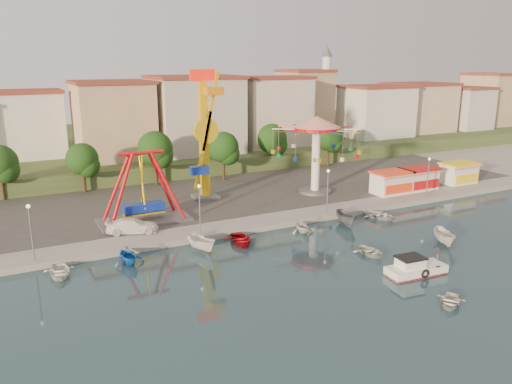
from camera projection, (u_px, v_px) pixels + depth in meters
ground at (337, 269)px, 44.66m from camera, size 200.00×200.00×0.00m
quay_deck at (149, 154)px, 97.92m from camera, size 200.00×100.00×0.60m
asphalt_pad at (210, 189)px, 70.32m from camera, size 90.00×28.00×0.01m
hill_terrace at (142, 145)px, 101.92m from camera, size 200.00×60.00×3.00m
pirate_ship_ride at (143, 189)px, 55.13m from camera, size 10.00×5.00×8.00m
kamikaze_tower at (206, 138)px, 63.13m from camera, size 3.82×3.10×16.50m
wave_swinger at (316, 137)px, 66.47m from camera, size 11.60×11.60×10.40m
booth_left at (391, 182)px, 67.55m from camera, size 5.40×3.78×3.08m
booth_mid at (419, 178)px, 69.75m from camera, size 5.40×3.78×3.08m
booth_right at (459, 173)px, 73.27m from camera, size 5.40×3.78×3.08m
lamp_post_0 at (32, 234)px, 44.45m from camera, size 0.14×0.14×5.00m
lamp_post_1 at (200, 211)px, 51.52m from camera, size 0.14×0.14×5.00m
lamp_post_2 at (328, 192)px, 58.59m from camera, size 0.14×0.14×5.00m
lamp_post_3 at (428, 178)px, 65.66m from camera, size 0.14×0.14×5.00m
tree_1 at (82, 159)px, 67.44m from camera, size 4.35×4.35×6.80m
tree_2 at (155, 149)px, 71.31m from camera, size 5.02×5.02×7.85m
tree_3 at (223, 147)px, 74.58m from camera, size 4.68×4.68×7.32m
tree_4 at (272, 139)px, 81.52m from camera, size 4.86×4.86×7.60m
tree_5 at (329, 136)px, 84.39m from camera, size 4.83×4.83×7.54m
building_1 at (30, 132)px, 77.58m from camera, size 12.33×9.01×8.63m
building_2 at (114, 119)px, 83.55m from camera, size 11.95×9.28×11.23m
building_3 at (199, 123)px, 87.19m from camera, size 12.59×10.50×9.20m
building_4 at (258, 117)px, 96.06m from camera, size 10.75×9.23×9.24m
building_5 at (321, 110)px, 100.08m from camera, size 12.77×10.96×11.21m
building_6 at (372, 105)px, 103.80m from camera, size 8.23×8.98×12.36m
building_7 at (398, 109)px, 113.75m from camera, size 11.59×10.93×8.76m
building_8 at (465, 101)px, 113.80m from camera, size 12.84×9.28×12.58m
building_9 at (494, 105)px, 122.58m from camera, size 12.95×9.17×9.21m
minaret at (326, 88)px, 103.83m from camera, size 2.80×2.80×18.00m
cabin_motorboat at (415, 269)px, 43.37m from camera, size 5.53×2.47×1.90m
rowboat_a at (371, 252)px, 47.86m from camera, size 2.51×3.43×0.69m
rowboat_b at (450, 301)px, 38.02m from camera, size 3.68×3.49×0.62m
skiff at (445, 237)px, 50.45m from camera, size 3.14×4.24×1.54m
van at (132, 226)px, 52.19m from camera, size 5.73×3.66×1.55m
moored_boat_0 at (59, 272)px, 43.15m from camera, size 2.83×3.78×0.74m
moored_boat_1 at (128, 255)px, 45.66m from camera, size 3.32×3.68×1.71m
moored_boat_2 at (201, 243)px, 48.87m from camera, size 2.53×4.15×1.50m
moored_boat_3 at (241, 240)px, 50.84m from camera, size 3.44×4.39×0.83m
moored_boat_4 at (302, 226)px, 54.02m from camera, size 2.62×2.97×1.48m
moored_boat_5 at (346, 218)px, 56.61m from camera, size 2.30×4.20×1.54m
moored_boat_6 at (381, 215)px, 58.95m from camera, size 3.93×4.67×0.83m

